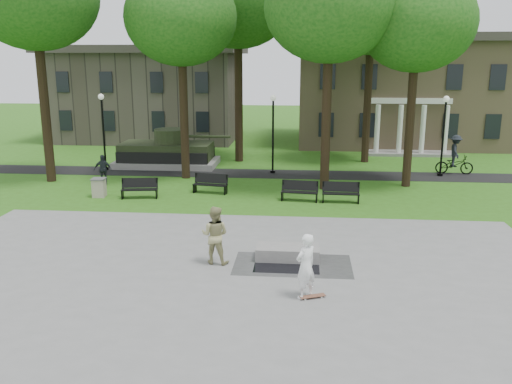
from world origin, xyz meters
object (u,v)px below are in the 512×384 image
at_px(skateboarder, 306,266).
at_px(friend_watching, 215,235).
at_px(cyclist, 455,158).
at_px(concrete_block, 288,253).
at_px(trash_bin, 99,187).
at_px(park_bench_0, 140,188).

bearing_deg(skateboarder, friend_watching, -83.58).
height_order(skateboarder, cyclist, cyclist).
xyz_separation_m(concrete_block, trash_bin, (-9.80, 7.92, 0.24)).
xyz_separation_m(skateboarder, cyclist, (9.00, 18.28, -0.03)).
bearing_deg(trash_bin, park_bench_0, -0.99).
bearing_deg(cyclist, park_bench_0, 116.81).
bearing_deg(park_bench_0, cyclist, 14.60).
height_order(skateboarder, friend_watching, friend_watching).
distance_m(friend_watching, trash_bin, 11.25).
xyz_separation_m(park_bench_0, trash_bin, (-2.13, 0.04, -0.04)).
bearing_deg(friend_watching, park_bench_0, -49.62).
bearing_deg(skateboarder, park_bench_0, -97.41).
height_order(concrete_block, friend_watching, friend_watching).
bearing_deg(trash_bin, cyclist, 20.50).
bearing_deg(friend_watching, cyclist, -118.55).
xyz_separation_m(friend_watching, park_bench_0, (-5.19, 8.48, -0.50)).
distance_m(skateboarder, cyclist, 20.37).
distance_m(skateboarder, friend_watching, 3.97).
xyz_separation_m(cyclist, park_bench_0, (-17.27, -7.29, -0.45)).
xyz_separation_m(skateboarder, park_bench_0, (-8.27, 10.99, -0.48)).
bearing_deg(friend_watching, skateboarder, 149.69).
relative_size(friend_watching, trash_bin, 2.09).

